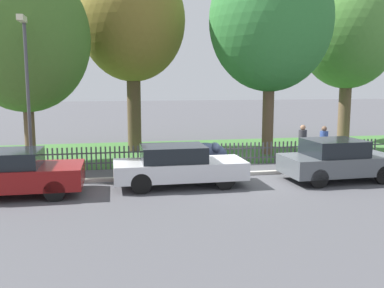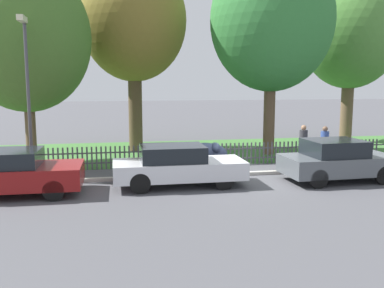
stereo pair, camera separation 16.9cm
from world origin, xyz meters
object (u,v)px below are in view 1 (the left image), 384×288
object	(u,v)px
parked_car_navy_estate	(337,160)
tree_mid_park	(270,21)
pedestrian_near_fence	(302,142)
tree_behind_motorcycle	(132,21)
parked_car_black_saloon	(178,165)
pedestrian_by_lamp	(324,143)
parked_car_silver_hatchback	(13,173)
street_lamp	(27,79)
covered_motorcycle	(205,154)
tree_far_left	(348,33)
tree_nearest_kerb	(24,38)

from	to	relation	value
parked_car_navy_estate	tree_mid_park	distance (m)	7.73
pedestrian_near_fence	tree_behind_motorcycle	bearing A→B (deg)	135.98
parked_car_black_saloon	parked_car_navy_estate	world-z (taller)	parked_car_navy_estate
parked_car_black_saloon	pedestrian_by_lamp	xyz separation A→B (m)	(6.28, 2.24, 0.22)
parked_car_silver_hatchback	parked_car_navy_estate	bearing A→B (deg)	0.39
tree_behind_motorcycle	street_lamp	xyz separation A→B (m)	(-3.81, -5.93, -2.71)
parked_car_black_saloon	tree_behind_motorcycle	size ratio (longest dim) A/B	0.47
tree_mid_park	pedestrian_by_lamp	bearing A→B (deg)	-68.69
parked_car_navy_estate	covered_motorcycle	world-z (taller)	parked_car_navy_estate
parked_car_silver_hatchback	street_lamp	xyz separation A→B (m)	(0.22, 1.72, 2.73)
tree_far_left	street_lamp	size ratio (longest dim) A/B	1.67
parked_car_silver_hatchback	tree_mid_park	world-z (taller)	tree_mid_park
tree_far_left	pedestrian_near_fence	xyz separation A→B (m)	(-5.18, -5.66, -5.05)
pedestrian_by_lamp	street_lamp	size ratio (longest dim) A/B	0.30
tree_behind_motorcycle	tree_far_left	size ratio (longest dim) A/B	1.00
parked_car_silver_hatchback	street_lamp	bearing A→B (deg)	83.46
tree_nearest_kerb	tree_mid_park	world-z (taller)	tree_mid_park
tree_mid_park	tree_behind_motorcycle	bearing A→B (deg)	160.76
parked_car_navy_estate	tree_far_left	size ratio (longest dim) A/B	0.42
parked_car_black_saloon	tree_behind_motorcycle	xyz separation A→B (m)	(-0.93, 7.40, 5.45)
tree_nearest_kerb	tree_behind_motorcycle	distance (m)	5.37
tree_behind_motorcycle	parked_car_silver_hatchback	bearing A→B (deg)	-117.79
tree_nearest_kerb	tree_far_left	bearing A→B (deg)	13.95
tree_behind_motorcycle	pedestrian_by_lamp	distance (m)	10.30
parked_car_navy_estate	parked_car_black_saloon	bearing A→B (deg)	174.92
tree_nearest_kerb	tree_behind_motorcycle	bearing A→B (deg)	34.82
covered_motorcycle	tree_nearest_kerb	xyz separation A→B (m)	(-6.61, 2.33, 4.36)
parked_car_black_saloon	covered_motorcycle	world-z (taller)	parked_car_black_saloon
parked_car_navy_estate	parked_car_silver_hatchback	bearing A→B (deg)	177.71
parked_car_navy_estate	pedestrian_by_lamp	bearing A→B (deg)	69.49
parked_car_silver_hatchback	tree_nearest_kerb	distance (m)	6.35
tree_far_left	street_lamp	xyz separation A→B (m)	(-15.52, -6.91, -2.53)
tree_nearest_kerb	parked_car_silver_hatchback	bearing A→B (deg)	-86.50
pedestrian_by_lamp	parked_car_navy_estate	bearing A→B (deg)	80.91
tree_nearest_kerb	pedestrian_near_fence	xyz separation A→B (m)	(10.84, -1.68, -4.10)
parked_car_black_saloon	tree_far_left	xyz separation A→B (m)	(10.78, 8.38, 5.28)
tree_behind_motorcycle	pedestrian_near_fence	xyz separation A→B (m)	(6.52, -4.68, -5.23)
tree_nearest_kerb	pedestrian_by_lamp	world-z (taller)	tree_nearest_kerb
tree_nearest_kerb	tree_mid_park	xyz separation A→B (m)	(10.33, 0.90, 1.03)
tree_far_left	pedestrian_by_lamp	xyz separation A→B (m)	(-4.49, -6.14, -5.06)
covered_motorcycle	tree_far_left	world-z (taller)	tree_far_left
covered_motorcycle	pedestrian_by_lamp	distance (m)	4.92
covered_motorcycle	pedestrian_near_fence	xyz separation A→B (m)	(4.23, 0.64, 0.26)
tree_far_left	pedestrian_by_lamp	bearing A→B (deg)	-126.20
tree_nearest_kerb	pedestrian_near_fence	world-z (taller)	tree_nearest_kerb
parked_car_silver_hatchback	pedestrian_by_lamp	size ratio (longest dim) A/B	2.45
parked_car_silver_hatchback	covered_motorcycle	bearing A→B (deg)	20.78
parked_car_black_saloon	tree_behind_motorcycle	world-z (taller)	tree_behind_motorcycle
parked_car_silver_hatchback	covered_motorcycle	distance (m)	6.74
tree_mid_park	street_lamp	world-z (taller)	tree_mid_park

